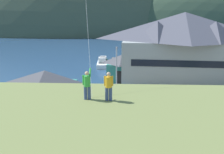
# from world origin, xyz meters

# --- Properties ---
(ground_plane) EXTENTS (600.00, 600.00, 0.00)m
(ground_plane) POSITION_xyz_m (0.00, 0.00, 0.00)
(ground_plane) COLOR #66604C
(parking_lot_pad) EXTENTS (40.00, 20.00, 0.10)m
(parking_lot_pad) POSITION_xyz_m (0.00, 5.00, 0.05)
(parking_lot_pad) COLOR gray
(parking_lot_pad) RESTS_ON ground
(bay_water) EXTENTS (360.00, 84.00, 0.03)m
(bay_water) POSITION_xyz_m (0.00, 60.00, 0.01)
(bay_water) COLOR navy
(bay_water) RESTS_ON ground
(far_hill_west_ridge) EXTENTS (138.32, 66.95, 84.03)m
(far_hill_west_ridge) POSITION_xyz_m (-32.48, 120.92, 0.00)
(far_hill_west_ridge) COLOR #3D4C38
(far_hill_west_ridge) RESTS_ON ground
(far_hill_east_peak) EXTENTS (97.23, 47.62, 58.15)m
(far_hill_east_peak) POSITION_xyz_m (39.73, 114.13, 0.00)
(far_hill_east_peak) COLOR #334733
(far_hill_east_peak) RESTS_ON ground
(harbor_lodge) EXTENTS (23.23, 13.33, 11.98)m
(harbor_lodge) POSITION_xyz_m (11.43, 23.19, 6.41)
(harbor_lodge) COLOR #999E99
(harbor_lodge) RESTS_ON ground
(storage_shed_near_lot) EXTENTS (7.92, 5.56, 5.09)m
(storage_shed_near_lot) POSITION_xyz_m (-8.97, 7.60, 2.65)
(storage_shed_near_lot) COLOR #338475
(storage_shed_near_lot) RESTS_ON ground
(storage_shed_waterside) EXTENTS (5.65, 5.24, 4.69)m
(storage_shed_waterside) POSITION_xyz_m (0.52, 21.80, 2.44)
(storage_shed_waterside) COLOR #338475
(storage_shed_waterside) RESTS_ON ground
(wharf_dock) EXTENTS (3.20, 11.14, 0.70)m
(wharf_dock) POSITION_xyz_m (-0.45, 35.25, 0.35)
(wharf_dock) COLOR #70604C
(wharf_dock) RESTS_ON ground
(moored_boat_wharfside) EXTENTS (2.49, 7.02, 2.16)m
(moored_boat_wharfside) POSITION_xyz_m (-3.90, 33.23, 0.72)
(moored_boat_wharfside) COLOR silver
(moored_boat_wharfside) RESTS_ON ground
(moored_boat_outer_mooring) EXTENTS (2.88, 7.98, 2.16)m
(moored_boat_outer_mooring) POSITION_xyz_m (3.17, 38.15, 0.72)
(moored_boat_outer_mooring) COLOR #A8A399
(moored_boat_outer_mooring) RESTS_ON ground
(moored_boat_inner_slip) EXTENTS (2.31, 6.28, 2.16)m
(moored_boat_inner_slip) POSITION_xyz_m (-3.76, 34.27, 0.72)
(moored_boat_inner_slip) COLOR #23564C
(moored_boat_inner_slip) RESTS_ON ground
(parked_car_lone_by_shed) EXTENTS (4.21, 2.08, 1.82)m
(parked_car_lone_by_shed) POSITION_xyz_m (-4.88, -0.39, 1.06)
(parked_car_lone_by_shed) COLOR slate
(parked_car_lone_by_shed) RESTS_ON parking_lot_pad
(parked_car_back_row_right) EXTENTS (4.36, 2.38, 1.82)m
(parked_car_back_row_right) POSITION_xyz_m (3.80, 6.40, 1.06)
(parked_car_back_row_right) COLOR #9EA3A8
(parked_car_back_row_right) RESTS_ON parking_lot_pad
(parked_car_front_row_end) EXTENTS (4.35, 2.36, 1.82)m
(parked_car_front_row_end) POSITION_xyz_m (2.12, 1.12, 1.06)
(parked_car_front_row_end) COLOR black
(parked_car_front_row_end) RESTS_ON parking_lot_pad
(parked_car_mid_row_center) EXTENTS (4.30, 2.26, 1.82)m
(parked_car_mid_row_center) POSITION_xyz_m (12.45, 5.77, 1.06)
(parked_car_mid_row_center) COLOR #236633
(parked_car_mid_row_center) RESTS_ON parking_lot_pad
(parking_light_pole) EXTENTS (0.24, 0.78, 7.52)m
(parking_light_pole) POSITION_xyz_m (-0.07, 10.55, 4.41)
(parking_light_pole) COLOR #ADADB2
(parking_light_pole) RESTS_ON parking_lot_pad
(person_kite_flyer) EXTENTS (0.52, 0.67, 1.86)m
(person_kite_flyer) POSITION_xyz_m (-1.25, -8.78, 8.19)
(person_kite_flyer) COLOR #384770
(person_kite_flyer) RESTS_ON grassy_hill_foreground
(person_companion) EXTENTS (0.55, 0.40, 1.74)m
(person_companion) POSITION_xyz_m (0.05, -8.93, 8.17)
(person_companion) COLOR #384770
(person_companion) RESTS_ON grassy_hill_foreground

